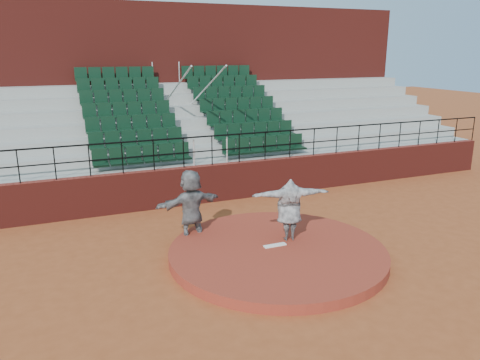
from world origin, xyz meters
name	(u,v)px	position (x,y,z in m)	size (l,w,h in m)	color
ground	(277,257)	(0.00, 0.00, 0.00)	(90.00, 90.00, 0.00)	brown
pitchers_mound	(277,253)	(0.00, 0.00, 0.12)	(5.50, 5.50, 0.25)	maroon
pitching_rubber	(275,245)	(0.00, 0.15, 0.27)	(0.60, 0.15, 0.03)	white
boundary_wall	(213,183)	(0.00, 5.00, 0.65)	(24.00, 0.30, 1.30)	maroon
wall_railing	(212,144)	(0.00, 5.00, 2.03)	(24.04, 0.05, 1.03)	black
seating_deck	(183,142)	(0.00, 8.65, 1.44)	(24.00, 5.97, 4.63)	#969791
press_box_facade	(159,84)	(0.00, 12.60, 3.55)	(24.00, 3.00, 7.10)	maroon
pitcher	(289,210)	(0.53, 0.41, 1.08)	(2.05, 0.56, 1.66)	black
fielder	(191,206)	(-1.71, 1.84, 1.02)	(1.88, 0.60, 2.03)	black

